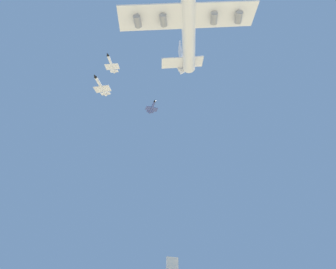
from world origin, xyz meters
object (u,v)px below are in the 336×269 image
chase_jet_right_wing (152,107)px  chase_jet_trailing (111,64)px  carrier_jet (188,13)px  chase_jet_lead (101,86)px

chase_jet_right_wing → chase_jet_trailing: (37.08, 11.86, 6.45)m
carrier_jet → chase_jet_right_wing: bearing=-166.5°
chase_jet_right_wing → chase_jet_trailing: chase_jet_trailing is taller
carrier_jet → chase_jet_lead: carrier_jet is taller
carrier_jet → chase_jet_lead: size_ratio=5.05×
chase_jet_lead → chase_jet_right_wing: size_ratio=0.88×
carrier_jet → chase_jet_trailing: size_ratio=5.17×
chase_jet_right_wing → chase_jet_trailing: 39.47m
chase_jet_lead → chase_jet_trailing: chase_jet_trailing is taller
chase_jet_lead → carrier_jet: bearing=66.5°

